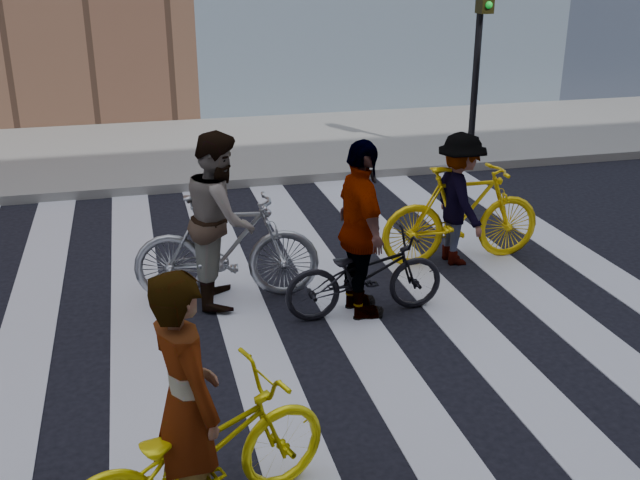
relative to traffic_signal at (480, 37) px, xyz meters
name	(u,v)px	position (x,y,z in m)	size (l,w,h in m)	color
ground	(302,326)	(-4.40, -5.32, -2.28)	(100.00, 100.00, 0.00)	black
sidewalk_far	(214,149)	(-4.40, 2.18, -2.20)	(100.00, 5.00, 0.15)	gray
zebra_crosswalk	(302,325)	(-4.40, -5.32, -2.27)	(8.25, 10.00, 0.01)	silver
traffic_signal	(480,37)	(0.00, 0.00, 0.00)	(0.22, 0.42, 3.33)	black
bike_yellow_left	(198,456)	(-5.70, -7.90, -1.77)	(0.67, 1.93, 1.01)	yellow
bike_silver_mid	(227,247)	(-5.04, -4.46, -1.67)	(0.57, 2.03, 1.22)	#9DA0A6
bike_yellow_right	(462,214)	(-2.08, -4.09, -1.66)	(0.58, 2.07, 1.24)	yellow
bike_dark_rear	(365,275)	(-3.69, -5.20, -1.82)	(0.60, 1.73, 0.91)	black
rider_left	(186,403)	(-5.75, -7.90, -1.35)	(0.68, 0.44, 1.85)	slate
rider_mid	(221,218)	(-5.09, -4.46, -1.33)	(0.93, 0.72, 1.91)	slate
rider_right	(459,199)	(-2.13, -4.09, -1.46)	(1.06, 0.61, 1.64)	slate
rider_rear	(361,231)	(-3.74, -5.20, -1.33)	(1.12, 0.47, 1.91)	slate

